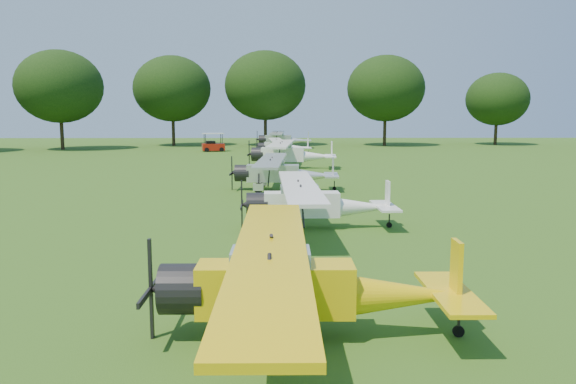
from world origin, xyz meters
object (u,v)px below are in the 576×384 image
Objects in this scene: aircraft_4 at (281,170)px; aircraft_6 at (281,145)px; aircraft_2 at (300,280)px; aircraft_3 at (313,200)px; golf_cart at (213,145)px; aircraft_7 at (282,138)px; aircraft_5 at (289,152)px.

aircraft_6 is at bearing 92.79° from aircraft_4.
aircraft_3 is (0.90, 10.83, -0.08)m from aircraft_2.
aircraft_4 is 34.02m from golf_cart.
aircraft_3 is 11.11m from aircraft_4.
golf_cart is (-8.14, -6.05, -0.57)m from aircraft_7.
aircraft_4 is 12.99m from aircraft_5.
aircraft_3 is at bearing -86.90° from aircraft_7.
golf_cart is (-9.20, 44.11, -0.41)m from aircraft_3.
aircraft_3 is at bearing -92.79° from golf_cart.
aircraft_2 is at bearing -86.10° from aircraft_4.
aircraft_6 is at bearing 96.93° from aircraft_5.
aircraft_4 is 1.08× the size of aircraft_6.
aircraft_7 reaches higher than golf_cart.
aircraft_4 is 3.63× the size of golf_cart.
aircraft_7 reaches higher than aircraft_3.
aircraft_2 is 1.07× the size of aircraft_3.
golf_cart is (-8.64, 20.10, -0.61)m from aircraft_5.
aircraft_2 is 55.57m from golf_cart.
golf_cart reaches higher than aircraft_6.
aircraft_3 is 50.18m from aircraft_7.
aircraft_7 is at bearing 89.46° from aircraft_3.
aircraft_6 is 12.48m from aircraft_7.
aircraft_4 is at bearing -94.27° from aircraft_6.
golf_cart is at bearing 100.04° from aircraft_3.
aircraft_2 is 48.52m from aircraft_6.
aircraft_5 is at bearing -81.32° from golf_cart.
aircraft_4 is 26.64m from aircraft_6.
aircraft_7 reaches higher than aircraft_6.
aircraft_2 is at bearing -87.96° from aircraft_7.
aircraft_7 reaches higher than aircraft_2.
aircraft_4 reaches higher than aircraft_3.
aircraft_7 is (0.20, 39.12, 0.12)m from aircraft_4.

